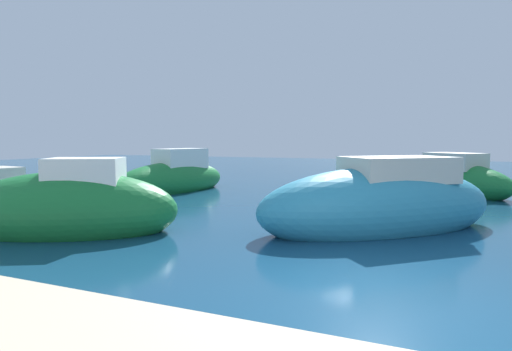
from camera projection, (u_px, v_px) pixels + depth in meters
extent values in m
plane|color=navy|center=(400.00, 310.00, 5.08)|extent=(80.00, 80.00, 0.00)
ellipsoid|color=#197233|center=(69.00, 211.00, 9.22)|extent=(5.05, 3.93, 1.75)
cube|color=white|center=(85.00, 173.00, 9.19)|extent=(1.85, 1.67, 0.64)
ellipsoid|color=#197233|center=(173.00, 181.00, 16.69)|extent=(2.75, 5.72, 1.51)
cube|color=white|center=(181.00, 159.00, 16.98)|extent=(1.49, 2.32, 0.81)
ellipsoid|color=#197233|center=(444.00, 181.00, 16.33)|extent=(5.35, 5.21, 1.58)
cube|color=beige|center=(455.00, 161.00, 15.85)|extent=(2.28, 2.25, 0.64)
cube|color=beige|center=(0.00, 177.00, 12.52)|extent=(1.29, 0.99, 0.62)
ellipsoid|color=teal|center=(379.00, 208.00, 9.55)|extent=(5.75, 5.41, 1.86)
cube|color=beige|center=(398.00, 170.00, 9.63)|extent=(2.72, 2.63, 0.59)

